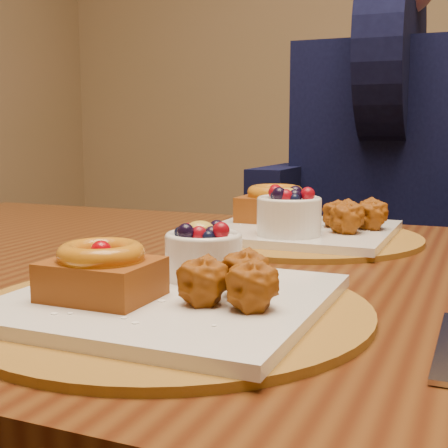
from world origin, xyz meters
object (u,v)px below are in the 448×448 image
Objects in this scene: place_setting_near at (170,291)px; diner at (390,128)px; chair_far at (437,311)px; dining_table at (251,326)px; place_setting_far at (297,223)px.

diner is at bearing 87.15° from place_setting_near.
diner is (0.05, 1.02, 0.16)m from place_setting_near.
chair_far is 0.98× the size of diner.
chair_far is at bearing 8.35° from diner.
dining_table is 0.24m from place_setting_near.
place_setting_far is at bearing 90.17° from place_setting_near.
place_setting_near is 0.43m from place_setting_far.
dining_table is 4.21× the size of place_setting_far.
dining_table is at bearing 89.49° from place_setting_near.
dining_table is at bearing -121.57° from chair_far.
place_setting_far is 0.61m from diner.
chair_far is at bearing 78.92° from dining_table.
place_setting_near is 0.43× the size of diner.
chair_far is 0.48m from diner.
chair_far reaches higher than place_setting_far.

